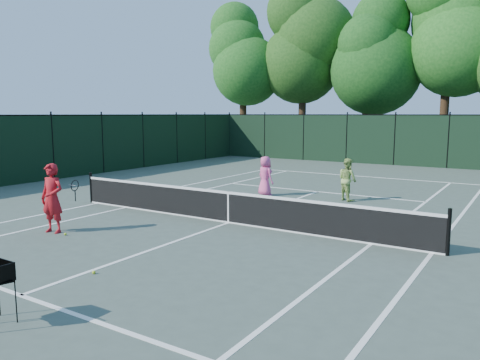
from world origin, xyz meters
The scene contains 20 objects.
ground centered at (0.00, 0.00, 0.00)m, with size 90.00×90.00×0.00m, color #414F45.
sideline_doubles_left centered at (-5.49, 0.00, 0.00)m, with size 0.10×23.77×0.01m, color white.
sideline_doubles_right centered at (5.49, 0.00, 0.00)m, with size 0.10×23.77×0.01m, color white.
sideline_singles_left centered at (-4.12, 0.00, 0.00)m, with size 0.10×23.77×0.01m, color white.
sideline_singles_right centered at (4.12, 0.00, 0.00)m, with size 0.10×23.77×0.01m, color white.
baseline_far centered at (0.00, 11.88, 0.00)m, with size 10.97×0.10×0.01m, color white.
service_line_near centered at (0.00, -6.40, 0.00)m, with size 8.23×0.10×0.01m, color white.
service_line_far centered at (0.00, 6.40, 0.00)m, with size 8.23×0.10×0.01m, color white.
center_service_line centered at (0.00, 0.00, 0.00)m, with size 0.10×12.80×0.01m, color white.
tennis_net centered at (0.00, 0.00, 0.48)m, with size 11.69×0.09×1.06m.
fence_far centered at (0.00, 18.00, 1.50)m, with size 24.00×0.05×3.00m, color black.
tree_0 centered at (-13.00, 21.50, 8.16)m, with size 6.40×6.40×13.14m.
tree_1 centered at (-8.00, 22.00, 8.69)m, with size 6.80×6.80×13.98m.
tree_2 centered at (-3.00, 21.80, 7.73)m, with size 6.00×6.00×12.40m.
tree_3 centered at (2.00, 22.30, 9.01)m, with size 7.00×7.00×14.45m.
coach centered at (-3.27, -3.36, 0.91)m, with size 0.90×0.75×1.82m.
player_pink centered at (-1.34, 4.50, 0.75)m, with size 0.86×0.73×1.50m.
player_green centered at (1.65, 5.21, 0.76)m, with size 0.94×0.89×1.53m.
loose_ball_near_cart centered at (0.19, -4.99, 0.03)m, with size 0.07×0.07×0.07m, color #BED62B.
loose_ball_midcourt centered at (-2.76, -3.40, 0.03)m, with size 0.07×0.07×0.07m, color #AECA29.
Camera 1 is at (7.29, -10.84, 3.09)m, focal length 35.00 mm.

